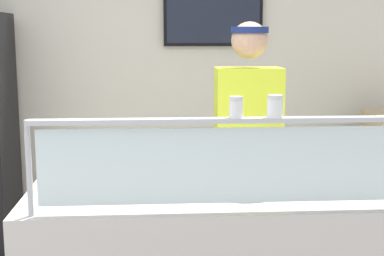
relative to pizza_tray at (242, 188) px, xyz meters
The scene contains 7 objects.
shop_rear_unit 2.13m from the pizza_tray, 93.97° to the left, with size 6.15×0.13×2.70m.
sneeze_guard 0.42m from the pizza_tray, 115.74° to the right, with size 1.57×0.06×0.40m.
pizza_tray is the anchor object (origin of this frame).
pizza_server 0.06m from the pizza_tray, 22.44° to the right, with size 0.07×0.28×0.01m, color #ADAFB7.
parmesan_shaker 0.53m from the pizza_tray, 104.02° to the right, with size 0.06×0.06×0.09m.
pepper_flake_shaker 0.53m from the pizza_tray, 74.68° to the right, with size 0.06×0.06×0.09m.
worker_figure 0.62m from the pizza_tray, 77.55° to the left, with size 0.41×0.50×1.76m.
Camera 1 is at (0.62, -2.18, 1.69)m, focal length 52.12 mm.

